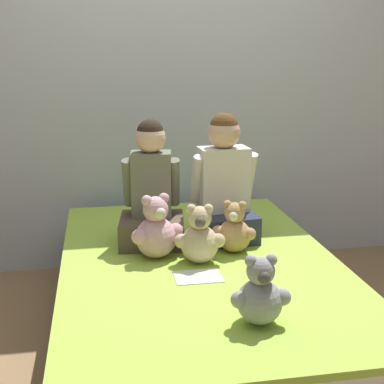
{
  "coord_description": "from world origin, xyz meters",
  "views": [
    {
      "loc": [
        -0.46,
        -2.36,
        1.43
      ],
      "look_at": [
        0.0,
        0.22,
        0.73
      ],
      "focal_mm": 50.0,
      "sensor_mm": 36.0,
      "label": 1
    }
  ],
  "objects_px": {
    "bed": "(200,302)",
    "sign_card": "(198,277)",
    "child_on_right": "(224,185)",
    "teddy_bear_held_by_right_child": "(234,230)",
    "child_on_left": "(151,195)",
    "teddy_bear_at_foot_of_bed": "(260,295)",
    "teddy_bear_between_children": "(200,238)",
    "teddy_bear_held_by_left_child": "(156,231)"
  },
  "relations": [
    {
      "from": "teddy_bear_held_by_left_child",
      "to": "child_on_right",
      "type": "bearing_deg",
      "value": 12.89
    },
    {
      "from": "teddy_bear_at_foot_of_bed",
      "to": "child_on_left",
      "type": "bearing_deg",
      "value": 109.62
    },
    {
      "from": "child_on_left",
      "to": "teddy_bear_at_foot_of_bed",
      "type": "height_order",
      "value": "child_on_left"
    },
    {
      "from": "bed",
      "to": "teddy_bear_at_foot_of_bed",
      "type": "xyz_separation_m",
      "value": [
        0.1,
        -0.64,
        0.34
      ]
    },
    {
      "from": "child_on_left",
      "to": "child_on_right",
      "type": "relative_size",
      "value": 0.96
    },
    {
      "from": "teddy_bear_held_by_right_child",
      "to": "teddy_bear_between_children",
      "type": "height_order",
      "value": "teddy_bear_between_children"
    },
    {
      "from": "child_on_left",
      "to": "teddy_bear_held_by_right_child",
      "type": "height_order",
      "value": "child_on_left"
    },
    {
      "from": "sign_card",
      "to": "teddy_bear_held_by_right_child",
      "type": "bearing_deg",
      "value": 49.62
    },
    {
      "from": "child_on_left",
      "to": "child_on_right",
      "type": "height_order",
      "value": "child_on_right"
    },
    {
      "from": "child_on_right",
      "to": "teddy_bear_between_children",
      "type": "xyz_separation_m",
      "value": [
        -0.19,
        -0.33,
        -0.17
      ]
    },
    {
      "from": "teddy_bear_held_by_right_child",
      "to": "child_on_left",
      "type": "bearing_deg",
      "value": 172.98
    },
    {
      "from": "child_on_right",
      "to": "sign_card",
      "type": "distance_m",
      "value": 0.62
    },
    {
      "from": "child_on_right",
      "to": "teddy_bear_held_by_right_child",
      "type": "bearing_deg",
      "value": -93.44
    },
    {
      "from": "bed",
      "to": "teddy_bear_held_by_right_child",
      "type": "bearing_deg",
      "value": 22.82
    },
    {
      "from": "teddy_bear_held_by_right_child",
      "to": "sign_card",
      "type": "xyz_separation_m",
      "value": [
        -0.24,
        -0.28,
        -0.11
      ]
    },
    {
      "from": "teddy_bear_held_by_left_child",
      "to": "teddy_bear_held_by_right_child",
      "type": "height_order",
      "value": "teddy_bear_held_by_left_child"
    },
    {
      "from": "child_on_left",
      "to": "teddy_bear_between_children",
      "type": "height_order",
      "value": "child_on_left"
    },
    {
      "from": "teddy_bear_at_foot_of_bed",
      "to": "sign_card",
      "type": "height_order",
      "value": "teddy_bear_at_foot_of_bed"
    },
    {
      "from": "child_on_left",
      "to": "teddy_bear_at_foot_of_bed",
      "type": "bearing_deg",
      "value": -65.05
    },
    {
      "from": "teddy_bear_held_by_right_child",
      "to": "teddy_bear_between_children",
      "type": "xyz_separation_m",
      "value": [
        -0.2,
        -0.1,
        0.01
      ]
    },
    {
      "from": "teddy_bear_held_by_right_child",
      "to": "teddy_bear_between_children",
      "type": "bearing_deg",
      "value": -129.19
    },
    {
      "from": "child_on_left",
      "to": "sign_card",
      "type": "distance_m",
      "value": 0.58
    },
    {
      "from": "bed",
      "to": "teddy_bear_held_by_right_child",
      "type": "relative_size",
      "value": 7.57
    },
    {
      "from": "bed",
      "to": "sign_card",
      "type": "height_order",
      "value": "sign_card"
    },
    {
      "from": "bed",
      "to": "sign_card",
      "type": "distance_m",
      "value": 0.31
    },
    {
      "from": "sign_card",
      "to": "teddy_bear_held_by_left_child",
      "type": "bearing_deg",
      "value": 119.76
    },
    {
      "from": "bed",
      "to": "child_on_right",
      "type": "relative_size",
      "value": 2.99
    },
    {
      "from": "bed",
      "to": "child_on_right",
      "type": "distance_m",
      "value": 0.62
    },
    {
      "from": "teddy_bear_held_by_left_child",
      "to": "teddy_bear_held_by_right_child",
      "type": "xyz_separation_m",
      "value": [
        0.39,
        0.0,
        -0.02
      ]
    },
    {
      "from": "bed",
      "to": "teddy_bear_held_by_right_child",
      "type": "height_order",
      "value": "teddy_bear_held_by_right_child"
    },
    {
      "from": "teddy_bear_held_by_left_child",
      "to": "sign_card",
      "type": "height_order",
      "value": "teddy_bear_held_by_left_child"
    },
    {
      "from": "child_on_left",
      "to": "teddy_bear_held_by_left_child",
      "type": "relative_size",
      "value": 2.03
    },
    {
      "from": "bed",
      "to": "teddy_bear_held_by_left_child",
      "type": "distance_m",
      "value": 0.42
    },
    {
      "from": "teddy_bear_held_by_left_child",
      "to": "sign_card",
      "type": "distance_m",
      "value": 0.34
    },
    {
      "from": "teddy_bear_held_by_left_child",
      "to": "teddy_bear_between_children",
      "type": "xyz_separation_m",
      "value": [
        0.2,
        -0.1,
        -0.01
      ]
    },
    {
      "from": "bed",
      "to": "teddy_bear_held_by_left_child",
      "type": "bearing_deg",
      "value": 159.9
    },
    {
      "from": "teddy_bear_held_by_right_child",
      "to": "teddy_bear_between_children",
      "type": "distance_m",
      "value": 0.22
    },
    {
      "from": "bed",
      "to": "teddy_bear_at_foot_of_bed",
      "type": "distance_m",
      "value": 0.73
    },
    {
      "from": "teddy_bear_held_by_left_child",
      "to": "sign_card",
      "type": "bearing_deg",
      "value": -77.78
    },
    {
      "from": "teddy_bear_held_by_right_child",
      "to": "teddy_bear_held_by_left_child",
      "type": "bearing_deg",
      "value": -156.63
    },
    {
      "from": "teddy_bear_held_by_right_child",
      "to": "sign_card",
      "type": "bearing_deg",
      "value": -107.72
    },
    {
      "from": "teddy_bear_at_foot_of_bed",
      "to": "sign_card",
      "type": "bearing_deg",
      "value": 110.23
    }
  ]
}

